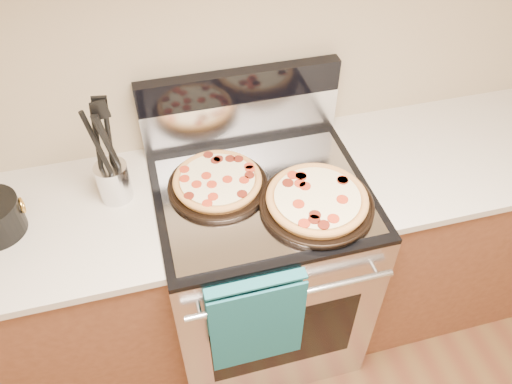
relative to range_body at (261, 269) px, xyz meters
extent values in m
plane|color=#C3B28D|center=(0.00, 0.35, 0.90)|extent=(4.00, 0.00, 4.00)
cube|color=#B7B7BC|center=(0.00, 0.00, 0.00)|extent=(0.76, 0.68, 0.90)
cube|color=black|center=(0.00, -0.34, 0.00)|extent=(0.56, 0.01, 0.40)
cube|color=black|center=(0.00, 0.00, 0.46)|extent=(0.76, 0.68, 0.02)
cube|color=silver|center=(0.00, 0.31, 0.56)|extent=(0.76, 0.06, 0.18)
cube|color=black|center=(0.00, 0.31, 0.71)|extent=(0.76, 0.06, 0.12)
cylinder|color=silver|center=(0.00, -0.38, 0.35)|extent=(0.70, 0.03, 0.03)
cube|color=gray|center=(0.00, -0.03, 0.47)|extent=(0.70, 0.55, 0.01)
cube|color=brown|center=(-0.88, 0.03, -0.01)|extent=(1.00, 0.62, 0.88)
cube|color=beige|center=(-0.88, 0.03, 0.45)|extent=(1.02, 0.64, 0.03)
cube|color=brown|center=(0.88, 0.03, -0.01)|extent=(1.00, 0.62, 0.88)
cube|color=beige|center=(0.88, 0.03, 0.45)|extent=(1.02, 0.64, 0.03)
cylinder|color=silver|center=(-0.50, 0.11, 0.53)|extent=(0.13, 0.13, 0.14)
camera|label=1|loc=(-0.34, -1.22, 1.72)|focal=35.00mm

